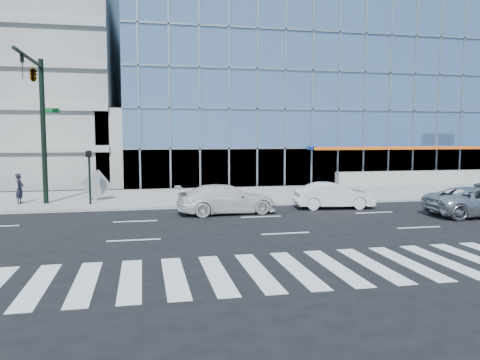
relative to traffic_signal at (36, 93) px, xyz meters
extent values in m
plane|color=black|center=(11.00, -4.57, -6.16)|extent=(160.00, 160.00, 0.00)
cube|color=gray|center=(11.00, 3.43, -6.09)|extent=(120.00, 8.00, 0.15)
cube|color=#698BB0|center=(25.00, 21.43, 1.34)|extent=(42.00, 26.00, 15.00)
cube|color=gray|center=(5.00, 13.43, -3.16)|extent=(6.00, 8.00, 6.00)
cylinder|color=black|center=(0.00, 1.43, -2.01)|extent=(0.28, 0.28, 8.00)
cylinder|color=black|center=(0.00, -1.37, 1.59)|extent=(0.18, 5.60, 0.18)
imported|color=black|center=(0.00, -2.77, 0.99)|extent=(0.18, 0.22, 1.10)
imported|color=black|center=(0.00, -0.57, 0.99)|extent=(0.48, 2.24, 0.90)
cube|color=#0C591E|center=(0.45, 1.43, -0.81)|extent=(0.90, 0.05, 0.25)
cylinder|color=black|center=(2.50, 0.43, -4.51)|extent=(0.12, 0.12, 3.00)
cube|color=black|center=(2.50, 0.28, -3.21)|extent=(0.30, 0.25, 0.35)
imported|color=silver|center=(21.53, -6.58, -5.45)|extent=(5.25, 2.56, 1.44)
imported|color=silver|center=(9.53, -3.23, -5.43)|extent=(5.25, 2.51, 1.47)
imported|color=silver|center=(15.53, -2.77, -5.46)|extent=(4.40, 1.94, 1.41)
imported|color=black|center=(-1.39, 1.53, -5.16)|extent=(0.48, 0.66, 1.70)
cube|color=gray|center=(2.71, 2.06, -5.10)|extent=(1.81, 0.30, 1.82)
camera|label=1|loc=(5.38, -26.43, -2.23)|focal=35.00mm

